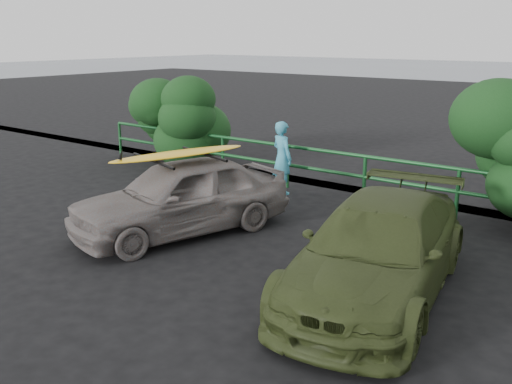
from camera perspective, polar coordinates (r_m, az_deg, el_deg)
ground at (r=9.33m, az=-9.18°, el=-6.80°), size 80.00×80.00×0.00m
guardrail at (r=12.95m, az=6.83°, el=2.01°), size 14.00×0.08×1.04m
shrub_left at (r=16.03m, az=-7.39°, el=6.78°), size 3.20×2.40×2.26m
sedan at (r=10.38m, az=-7.54°, el=-0.40°), size 2.74×4.35×1.38m
olive_vehicle at (r=8.01m, az=12.09°, el=-5.69°), size 2.59×4.78×1.32m
man at (r=12.91m, az=2.63°, el=3.45°), size 0.70×0.59×1.65m
roof_rack at (r=10.22m, az=-7.68°, el=3.46°), size 1.78×1.47×0.05m
surfboard at (r=10.20m, az=-7.69°, el=3.82°), size 1.30×2.69×0.08m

